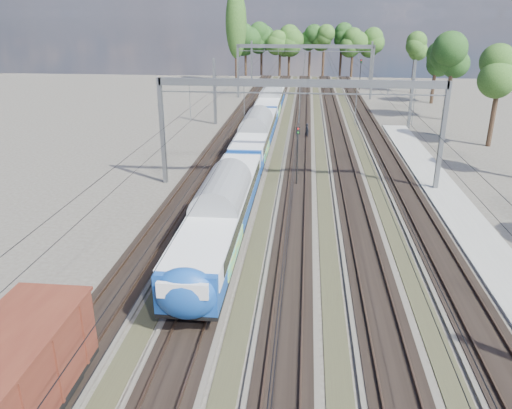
# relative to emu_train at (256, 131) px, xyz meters

# --- Properties ---
(track_bed) EXTENTS (21.00, 130.00, 0.34)m
(track_bed) POSITION_rel_emu_train_xyz_m (4.50, 5.50, -2.52)
(track_bed) COLOR #47423A
(track_bed) RESTS_ON ground
(platform) EXTENTS (3.00, 70.00, 0.30)m
(platform) POSITION_rel_emu_train_xyz_m (16.50, -19.50, -2.47)
(platform) COLOR gray
(platform) RESTS_ON ground
(catenary) EXTENTS (25.65, 130.00, 9.00)m
(catenary) POSITION_rel_emu_train_xyz_m (4.83, 13.19, 3.78)
(catenary) COLOR slate
(catenary) RESTS_ON ground
(tree_belt) EXTENTS (39.80, 101.53, 12.10)m
(tree_belt) POSITION_rel_emu_train_xyz_m (9.42, 55.25, 5.81)
(tree_belt) COLOR black
(tree_belt) RESTS_ON ground
(poplar) EXTENTS (4.40, 4.40, 19.04)m
(poplar) POSITION_rel_emu_train_xyz_m (-10.00, 58.50, 9.27)
(poplar) COLOR black
(poplar) RESTS_ON ground
(emu_train) EXTENTS (3.04, 64.28, 4.45)m
(emu_train) POSITION_rel_emu_train_xyz_m (0.00, 0.00, 0.00)
(emu_train) COLOR black
(emu_train) RESTS_ON ground
(worker) EXTENTS (0.67, 0.78, 1.81)m
(worker) POSITION_rel_emu_train_xyz_m (5.26, 8.37, -1.71)
(worker) COLOR black
(worker) RESTS_ON ground
(signal_near) EXTENTS (0.37, 0.34, 5.14)m
(signal_near) POSITION_rel_emu_train_xyz_m (4.45, -9.30, 0.64)
(signal_near) COLOR black
(signal_near) RESTS_ON ground
(signal_far) EXTENTS (0.39, 0.35, 5.76)m
(signal_far) POSITION_rel_emu_train_xyz_m (15.15, 49.58, 1.03)
(signal_far) COLOR black
(signal_far) RESTS_ON ground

